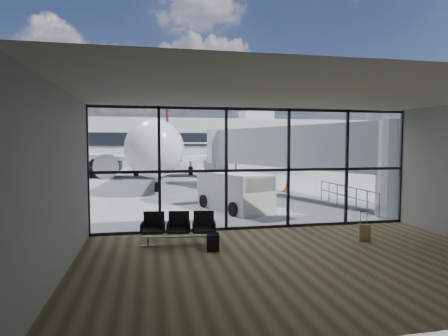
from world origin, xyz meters
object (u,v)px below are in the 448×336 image
object	(u,v)px
suitcase	(364,233)
airliner	(164,147)
seating_row	(179,226)
service_van	(235,191)
backpack	(213,243)
belt_loader	(89,171)

from	to	relation	value
suitcase	airliner	distance (m)	28.67
seating_row	airliner	distance (m)	27.27
seating_row	airliner	world-z (taller)	airliner
airliner	service_van	distance (m)	21.81
backpack	belt_loader	size ratio (longest dim) A/B	0.14
backpack	service_van	size ratio (longest dim) A/B	0.12
belt_loader	backpack	bearing A→B (deg)	-59.74
airliner	service_van	bearing A→B (deg)	-79.03
backpack	belt_loader	distance (m)	27.73
suitcase	service_van	bearing A→B (deg)	132.00
backpack	belt_loader	world-z (taller)	belt_loader
seating_row	backpack	distance (m)	1.41
seating_row	backpack	xyz separation A→B (m)	(0.92, -1.03, -0.31)
airliner	belt_loader	bearing A→B (deg)	-163.94
suitcase	service_van	xyz separation A→B (m)	(-2.79, 6.49, 0.63)
service_van	suitcase	bearing A→B (deg)	-87.15
suitcase	belt_loader	xyz separation A→B (m)	(-12.47, 26.57, 0.26)
seating_row	suitcase	xyz separation A→B (m)	(5.93, -0.89, -0.27)
airliner	service_van	xyz separation A→B (m)	(2.53, -21.57, -1.92)
service_van	belt_loader	bearing A→B (deg)	95.32
suitcase	airliner	size ratio (longest dim) A/B	0.03
suitcase	belt_loader	world-z (taller)	belt_loader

